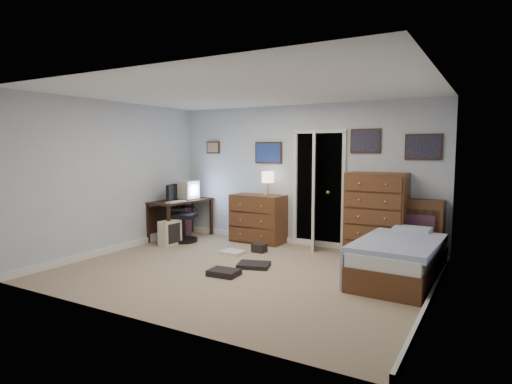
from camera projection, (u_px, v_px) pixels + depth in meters
floor at (243, 272)px, 6.04m from camera, size 5.00×4.00×0.02m
computer_desk at (177, 208)px, 8.25m from camera, size 0.65×1.32×0.75m
crt_monitor at (186, 190)px, 8.28m from camera, size 0.40×0.37×0.36m
keyboard at (176, 202)px, 7.79m from camera, size 0.17×0.40×0.02m
pc_tower at (170, 233)px, 7.66m from camera, size 0.22×0.43×0.45m
office_chair at (180, 220)px, 7.94m from camera, size 0.65×0.65×1.07m
media_stack at (185, 213)px, 8.51m from camera, size 0.19×0.19×0.90m
low_dresser at (258, 218)px, 7.90m from camera, size 1.01×0.53×0.88m
table_lamp at (268, 178)px, 7.73m from camera, size 0.23×0.23×0.43m
doorway at (325, 189)px, 7.73m from camera, size 0.96×1.12×2.05m
tall_dresser at (377, 215)px, 6.78m from camera, size 0.92×0.54×1.35m
headboard_bookcase at (407, 227)px, 6.67m from camera, size 1.07×0.32×0.95m
bed at (399, 258)px, 5.63m from camera, size 1.05×1.85×0.59m
wall_posters at (331, 147)px, 7.29m from camera, size 4.38×0.04×0.60m
floor_clutter at (242, 261)px, 6.41m from camera, size 1.15×1.65×0.14m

